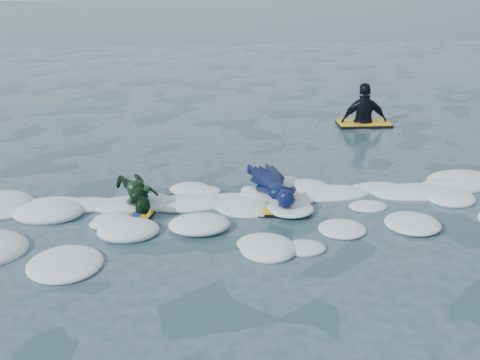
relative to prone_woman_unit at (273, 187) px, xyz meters
name	(u,v)px	position (x,y,z in m)	size (l,w,h in m)	color
ground	(250,240)	(-0.62, -1.42, -0.22)	(120.00, 120.00, 0.00)	#1C3745
foam_band	(239,211)	(-0.62, -0.39, -0.22)	(12.00, 3.10, 0.30)	white
prone_woman_unit	(273,187)	(0.00, 0.00, 0.00)	(0.78, 1.72, 0.44)	black
prone_child_unit	(139,196)	(-2.10, -0.11, 0.01)	(0.76, 1.27, 0.46)	black
waiting_rider_unit	(364,123)	(3.02, 4.29, -0.15)	(1.28, 0.76, 1.85)	black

